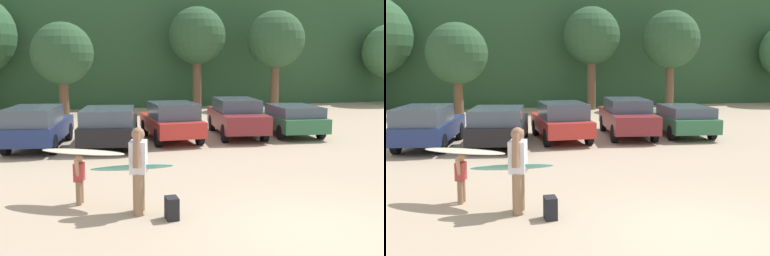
# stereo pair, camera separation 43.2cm
# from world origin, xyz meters

# --- Properties ---
(ground_plane) EXTENTS (120.00, 120.00, 0.00)m
(ground_plane) POSITION_xyz_m (0.00, 0.00, 0.00)
(ground_plane) COLOR tan
(hillside_ridge) EXTENTS (108.00, 12.00, 8.64)m
(hillside_ridge) POSITION_xyz_m (0.00, 29.92, 4.32)
(hillside_ridge) COLOR #284C2D
(hillside_ridge) RESTS_ON ground_plane
(tree_ridge_back) EXTENTS (3.53, 3.53, 5.40)m
(tree_ridge_back) POSITION_xyz_m (-4.57, 19.95, 3.60)
(tree_ridge_back) COLOR brown
(tree_ridge_back) RESTS_ON ground_plane
(tree_center_left) EXTENTS (3.74, 3.74, 6.73)m
(tree_center_left) POSITION_xyz_m (3.97, 21.91, 4.79)
(tree_center_left) COLOR brown
(tree_center_left) RESTS_ON ground_plane
(tree_left) EXTENTS (3.76, 3.76, 6.49)m
(tree_left) POSITION_xyz_m (8.99, 20.62, 4.56)
(tree_left) COLOR brown
(tree_left) RESTS_ON ground_plane
(parked_car_navy) EXTENTS (2.49, 4.65, 1.56)m
(parked_car_navy) POSITION_xyz_m (-5.44, 9.93, 0.84)
(parked_car_navy) COLOR navy
(parked_car_navy) RESTS_ON ground_plane
(parked_car_black) EXTENTS (2.69, 4.97, 1.47)m
(parked_car_black) POSITION_xyz_m (-2.87, 9.77, 0.78)
(parked_car_black) COLOR black
(parked_car_black) RESTS_ON ground_plane
(parked_car_red) EXTENTS (1.87, 4.26, 1.55)m
(parked_car_red) POSITION_xyz_m (-0.40, 10.31, 0.81)
(parked_car_red) COLOR #B72D28
(parked_car_red) RESTS_ON ground_plane
(parked_car_maroon) EXTENTS (2.44, 4.94, 1.58)m
(parked_car_maroon) POSITION_xyz_m (2.53, 10.77, 0.85)
(parked_car_maroon) COLOR maroon
(parked_car_maroon) RESTS_ON ground_plane
(parked_car_forest_green) EXTENTS (2.37, 4.80, 1.31)m
(parked_car_forest_green) POSITION_xyz_m (4.88, 10.50, 0.71)
(parked_car_forest_green) COLOR #2D6642
(parked_car_forest_green) RESTS_ON ground_plane
(person_adult) EXTENTS (0.44, 0.81, 1.79)m
(person_adult) POSITION_xyz_m (-2.99, 1.84, 1.01)
(person_adult) COLOR #8C6B4C
(person_adult) RESTS_ON ground_plane
(person_child) EXTENTS (0.27, 0.46, 1.09)m
(person_child) POSITION_xyz_m (-4.16, 2.78, 0.61)
(person_child) COLOR #8C6B4C
(person_child) RESTS_ON ground_plane
(surfboard_teal) EXTENTS (1.73, 0.56, 0.26)m
(surfboard_teal) POSITION_xyz_m (-3.11, 1.92, 0.95)
(surfboard_teal) COLOR teal
(surfboard_cream) EXTENTS (1.99, 1.50, 0.08)m
(surfboard_cream) POSITION_xyz_m (-4.07, 2.76, 1.16)
(surfboard_cream) COLOR beige
(backpack_dropped) EXTENTS (0.24, 0.34, 0.45)m
(backpack_dropped) POSITION_xyz_m (-2.42, 1.29, 0.22)
(backpack_dropped) COLOR black
(backpack_dropped) RESTS_ON ground_plane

